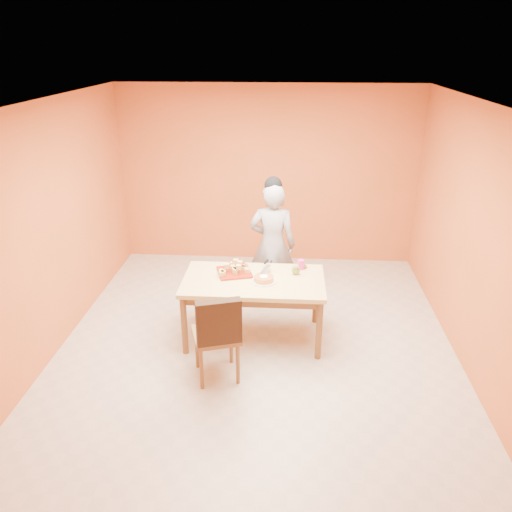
# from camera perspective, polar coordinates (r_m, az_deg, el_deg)

# --- Properties ---
(floor) EXTENTS (5.00, 5.00, 0.00)m
(floor) POSITION_cam_1_polar(r_m,az_deg,el_deg) (5.91, 0.09, -9.91)
(floor) COLOR #BAB39E
(floor) RESTS_ON ground
(ceiling) EXTENTS (5.00, 5.00, 0.00)m
(ceiling) POSITION_cam_1_polar(r_m,az_deg,el_deg) (4.96, 0.11, 17.12)
(ceiling) COLOR silver
(ceiling) RESTS_ON wall_back
(wall_back) EXTENTS (4.50, 0.00, 4.50)m
(wall_back) POSITION_cam_1_polar(r_m,az_deg,el_deg) (7.67, 1.36, 9.11)
(wall_back) COLOR #D45E31
(wall_back) RESTS_ON floor
(wall_left) EXTENTS (0.00, 5.00, 5.00)m
(wall_left) POSITION_cam_1_polar(r_m,az_deg,el_deg) (5.87, -22.41, 2.77)
(wall_left) COLOR #D45E31
(wall_left) RESTS_ON floor
(wall_right) EXTENTS (0.00, 5.00, 5.00)m
(wall_right) POSITION_cam_1_polar(r_m,az_deg,el_deg) (5.62, 23.68, 1.65)
(wall_right) COLOR #D45E31
(wall_right) RESTS_ON floor
(dining_table) EXTENTS (1.60, 0.90, 0.76)m
(dining_table) POSITION_cam_1_polar(r_m,az_deg,el_deg) (5.70, -0.27, -3.50)
(dining_table) COLOR #EAD27A
(dining_table) RESTS_ON floor
(dining_chair) EXTENTS (0.58, 0.65, 1.00)m
(dining_chair) POSITION_cam_1_polar(r_m,az_deg,el_deg) (5.12, -4.63, -8.85)
(dining_chair) COLOR brown
(dining_chair) RESTS_ON floor
(pastry_pile) EXTENTS (0.34, 0.34, 0.11)m
(pastry_pile) POSITION_cam_1_polar(r_m,az_deg,el_deg) (5.77, -2.49, -1.27)
(pastry_pile) COLOR tan
(pastry_pile) RESTS_ON pastry_platter
(person) EXTENTS (0.63, 0.44, 1.64)m
(person) POSITION_cam_1_polar(r_m,az_deg,el_deg) (6.43, 1.89, 1.26)
(person) COLOR gray
(person) RESTS_ON floor
(pastry_platter) EXTENTS (0.46, 0.46, 0.02)m
(pastry_platter) POSITION_cam_1_polar(r_m,az_deg,el_deg) (5.80, -2.48, -1.86)
(pastry_platter) COLOR maroon
(pastry_platter) RESTS_ON dining_table
(red_dinner_plate) EXTENTS (0.27, 0.27, 0.01)m
(red_dinner_plate) POSITION_cam_1_polar(r_m,az_deg,el_deg) (5.99, -2.32, -1.05)
(red_dinner_plate) COLOR maroon
(red_dinner_plate) RESTS_ON dining_table
(white_cake_plate) EXTENTS (0.35, 0.35, 0.01)m
(white_cake_plate) POSITION_cam_1_polar(r_m,az_deg,el_deg) (5.59, 0.89, -2.89)
(white_cake_plate) COLOR silver
(white_cake_plate) RESTS_ON dining_table
(sponge_cake) EXTENTS (0.23, 0.23, 0.05)m
(sponge_cake) POSITION_cam_1_polar(r_m,az_deg,el_deg) (5.58, 0.89, -2.60)
(sponge_cake) COLOR orange
(sponge_cake) RESTS_ON white_cake_plate
(cake_server) EXTENTS (0.12, 0.27, 0.01)m
(cake_server) POSITION_cam_1_polar(r_m,az_deg,el_deg) (5.73, 1.09, -1.52)
(cake_server) COLOR silver
(cake_server) RESTS_ON sponge_cake
(egg_ornament) EXTENTS (0.10, 0.08, 0.12)m
(egg_ornament) POSITION_cam_1_polar(r_m,az_deg,el_deg) (5.76, 4.58, -1.54)
(egg_ornament) COLOR olive
(egg_ornament) RESTS_ON dining_table
(magenta_glass) EXTENTS (0.08, 0.08, 0.11)m
(magenta_glass) POSITION_cam_1_polar(r_m,az_deg,el_deg) (5.90, 5.13, -0.98)
(magenta_glass) COLOR #DE2191
(magenta_glass) RESTS_ON dining_table
(checker_tin) EXTENTS (0.12, 0.12, 0.03)m
(checker_tin) POSITION_cam_1_polar(r_m,az_deg,el_deg) (5.95, 5.40, -1.21)
(checker_tin) COLOR #341E0E
(checker_tin) RESTS_ON dining_table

